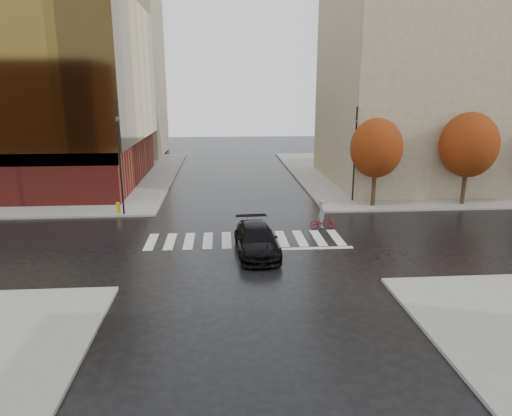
{
  "coord_description": "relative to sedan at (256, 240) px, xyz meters",
  "views": [
    {
      "loc": [
        -1.3,
        -25.14,
        8.71
      ],
      "look_at": [
        0.63,
        0.24,
        2.0
      ],
      "focal_mm": 32.0,
      "sensor_mm": 36.0,
      "label": 1
    }
  ],
  "objects": [
    {
      "name": "sedan",
      "position": [
        0.0,
        0.0,
        0.0
      ],
      "size": [
        2.41,
        5.4,
        1.54
      ],
      "primitive_type": "imported",
      "rotation": [
        0.0,
        0.0,
        0.05
      ],
      "color": "black",
      "rests_on": "ground"
    },
    {
      "name": "sidewalk_ne",
      "position": [
        20.5,
        22.8,
        -0.69
      ],
      "size": [
        30.0,
        30.0,
        0.15
      ],
      "primitive_type": "cube",
      "color": "gray",
      "rests_on": "ground"
    },
    {
      "name": "cyclist",
      "position": [
        4.52,
        4.13,
        -0.11
      ],
      "size": [
        1.76,
        0.83,
        1.92
      ],
      "rotation": [
        0.0,
        0.0,
        1.72
      ],
      "color": "maroon",
      "rests_on": "ground"
    },
    {
      "name": "building_nw_far",
      "position": [
        -16.5,
        38.8,
        9.38
      ],
      "size": [
        14.0,
        12.0,
        20.0
      ],
      "primitive_type": "cube",
      "color": "gray",
      "rests_on": "sidewalk_nw"
    },
    {
      "name": "fire_hydrant",
      "position": [
        -9.12,
        8.3,
        -0.16
      ],
      "size": [
        0.3,
        0.3,
        0.83
      ],
      "color": "#E0A80D",
      "rests_on": "sidewalk_nw"
    },
    {
      "name": "tree_ne_a",
      "position": [
        9.5,
        9.2,
        3.69
      ],
      "size": [
        3.8,
        3.8,
        6.5
      ],
      "color": "#2F2015",
      "rests_on": "sidewalk_ne"
    },
    {
      "name": "traffic_light_ne",
      "position": [
        8.39,
        10.8,
        3.49
      ],
      "size": [
        0.19,
        0.21,
        7.23
      ],
      "rotation": [
        0.0,
        0.0,
        3.38
      ],
      "color": "black",
      "rests_on": "sidewalk_ne"
    },
    {
      "name": "building_ne_tan",
      "position": [
        16.5,
        18.8,
        8.38
      ],
      "size": [
        16.0,
        16.0,
        18.0
      ],
      "primitive_type": "cube",
      "color": "gray",
      "rests_on": "sidewalk_ne"
    },
    {
      "name": "tree_ne_b",
      "position": [
        16.5,
        9.2,
        3.85
      ],
      "size": [
        4.2,
        4.2,
        6.89
      ],
      "color": "#2F2015",
      "rests_on": "sidewalk_ne"
    },
    {
      "name": "manhole",
      "position": [
        0.4,
        3.35,
        -0.76
      ],
      "size": [
        0.75,
        0.75,
        0.01
      ],
      "primitive_type": "cylinder",
      "rotation": [
        0.0,
        0.0,
        -0.27
      ],
      "color": "#3F2E16",
      "rests_on": "ground"
    },
    {
      "name": "traffic_light_nw",
      "position": [
        -8.7,
        8.1,
        3.88
      ],
      "size": [
        0.24,
        0.23,
        7.8
      ],
      "rotation": [
        0.0,
        0.0,
        -1.99
      ],
      "color": "black",
      "rests_on": "sidewalk_nw"
    },
    {
      "name": "crosswalk",
      "position": [
        -0.5,
        2.3,
        -0.76
      ],
      "size": [
        12.0,
        3.0,
        0.01
      ],
      "primitive_type": "cube",
      "color": "silver",
      "rests_on": "ground"
    },
    {
      "name": "ground",
      "position": [
        -0.5,
        1.8,
        -0.77
      ],
      "size": [
        120.0,
        120.0,
        0.0
      ],
      "primitive_type": "plane",
      "color": "black",
      "rests_on": "ground"
    },
    {
      "name": "sidewalk_nw",
      "position": [
        -21.5,
        22.8,
        -0.69
      ],
      "size": [
        30.0,
        30.0,
        0.15
      ],
      "primitive_type": "cube",
      "color": "gray",
      "rests_on": "ground"
    }
  ]
}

